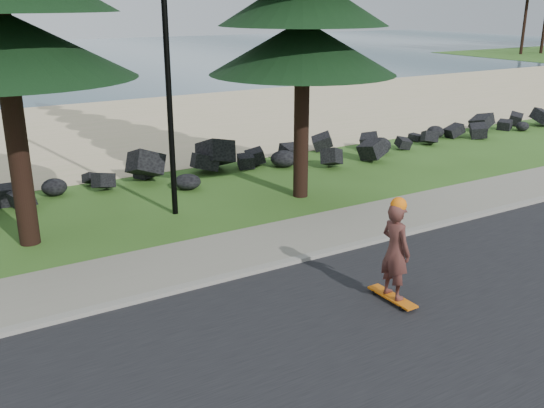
% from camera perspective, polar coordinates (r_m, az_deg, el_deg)
% --- Properties ---
extents(ground, '(160.00, 160.00, 0.00)m').
position_cam_1_polar(ground, '(12.69, -3.58, -5.01)').
color(ground, '#30551A').
rests_on(ground, ground).
extents(road, '(160.00, 7.00, 0.02)m').
position_cam_1_polar(road, '(9.37, 9.63, -14.35)').
color(road, black).
rests_on(road, ground).
extents(kerb, '(160.00, 0.20, 0.10)m').
position_cam_1_polar(kerb, '(11.94, -1.58, -6.27)').
color(kerb, gray).
rests_on(kerb, ground).
extents(sidewalk, '(160.00, 2.00, 0.08)m').
position_cam_1_polar(sidewalk, '(12.84, -4.00, -4.54)').
color(sidewalk, gray).
rests_on(sidewalk, ground).
extents(beach_sand, '(160.00, 15.00, 0.01)m').
position_cam_1_polar(beach_sand, '(25.92, -18.63, 6.30)').
color(beach_sand, tan).
rests_on(beach_sand, ground).
extents(seawall_boulders, '(60.00, 2.40, 1.10)m').
position_cam_1_polar(seawall_boulders, '(17.57, -12.04, 1.36)').
color(seawall_boulders, black).
rests_on(seawall_boulders, ground).
extents(lamp_post, '(0.25, 0.14, 8.14)m').
position_cam_1_polar(lamp_post, '(14.59, -9.92, 14.62)').
color(lamp_post, black).
rests_on(lamp_post, ground).
extents(skateboarder, '(0.43, 1.04, 1.93)m').
position_cam_1_polar(skateboarder, '(10.67, 11.54, -4.38)').
color(skateboarder, '#D5630C').
rests_on(skateboarder, ground).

